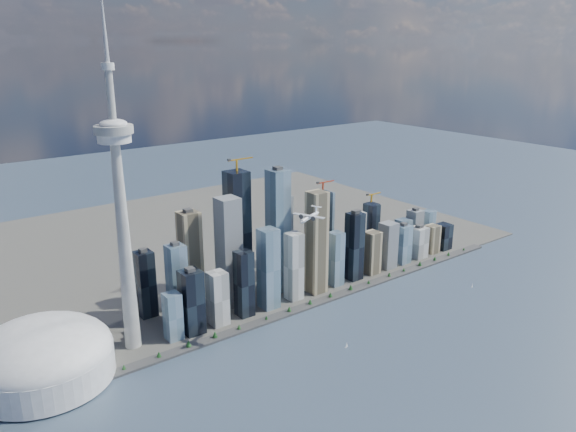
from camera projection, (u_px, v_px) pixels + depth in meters
ground at (403, 369)px, 852.41m from camera, size 4000.00×4000.00×0.00m
seawall at (300, 308)px, 1041.80m from camera, size 1100.00×22.00×4.00m
land at (187, 243)px, 1383.93m from camera, size 1400.00×900.00×3.00m
shoreline_trees at (300, 305)px, 1039.78m from camera, size 960.53×7.20×8.80m
skyscraper_cluster at (297, 248)px, 1118.23m from camera, size 736.00×142.00×265.50m
needle_tower at (121, 208)px, 844.43m from camera, size 56.00×56.00×550.50m
dome_stadium at (42, 356)px, 814.45m from camera, size 200.00×200.00×86.00m
airplane at (310, 217)px, 870.63m from camera, size 58.10×52.12×14.84m
sailboat_west at (347, 345)px, 912.95m from camera, size 6.88×2.33×9.52m
sailboat_east at (472, 286)px, 1136.19m from camera, size 7.18×4.16×10.17m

